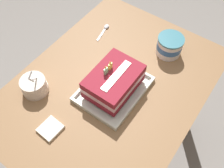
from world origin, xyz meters
TOP-DOWN VIEW (x-y plane):
  - ground_plane at (0.00, 0.00)m, footprint 8.00×8.00m
  - dining_table at (0.00, 0.00)m, footprint 1.04×0.77m
  - foil_tray at (-0.01, -0.03)m, footprint 0.31×0.24m
  - birthday_cake at (-0.01, -0.03)m, footprint 0.23×0.17m
  - bowl_stack at (-0.21, 0.25)m, footprint 0.11×0.11m
  - ice_cream_tub at (0.32, -0.12)m, footprint 0.12×0.12m
  - serving_spoon_near_tray at (0.28, 0.23)m, footprint 0.13×0.04m
  - napkin_pile at (-0.31, 0.07)m, footprint 0.09×0.08m

SIDE VIEW (x-z plane):
  - ground_plane at x=0.00m, z-range 0.00..0.00m
  - dining_table at x=0.00m, z-range 0.26..1.03m
  - serving_spoon_near_tray at x=0.28m, z-range 0.77..0.78m
  - napkin_pile at x=-0.31m, z-range 0.77..0.78m
  - foil_tray at x=-0.01m, z-range 0.76..0.79m
  - bowl_stack at x=-0.21m, z-range 0.75..0.86m
  - ice_cream_tub at x=0.32m, z-range 0.77..0.87m
  - birthday_cake at x=-0.01m, z-range 0.77..0.91m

